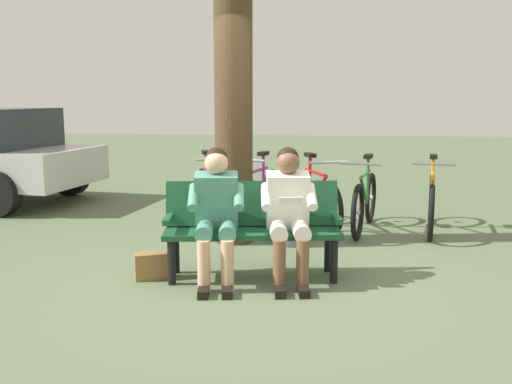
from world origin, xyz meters
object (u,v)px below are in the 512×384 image
(bench, at_px, (252,222))
(handbag, at_px, (152,266))
(litter_bin, at_px, (289,210))
(person_reading, at_px, (288,208))
(bicycle_green, at_px, (209,195))
(person_companion, at_px, (216,209))
(bicycle_red, at_px, (258,197))
(bicycle_blue, at_px, (315,200))
(bicycle_orange, at_px, (365,202))
(tree_trunk, at_px, (233,77))
(bicycle_purple, at_px, (431,202))

(bench, bearing_deg, handbag, 5.00)
(handbag, relative_size, litter_bin, 0.39)
(person_reading, xyz_separation_m, bicycle_green, (1.16, -2.34, -0.31))
(person_companion, distance_m, bicycle_red, 2.40)
(bench, distance_m, handbag, 1.00)
(bench, distance_m, bicycle_blue, 2.12)
(handbag, height_order, bicycle_orange, bicycle_orange)
(bench, height_order, bicycle_red, bicycle_red)
(handbag, height_order, litter_bin, litter_bin)
(person_companion, distance_m, handbag, 0.82)
(bicycle_orange, bearing_deg, person_reading, -8.82)
(tree_trunk, xyz_separation_m, bicycle_red, (-0.18, -0.92, -1.50))
(bench, bearing_deg, bicycle_red, -93.37)
(bicycle_red, xyz_separation_m, bicycle_green, (0.66, -0.05, 0.00))
(handbag, distance_m, litter_bin, 1.85)
(bench, height_order, person_companion, person_companion)
(person_companion, relative_size, bicycle_green, 0.76)
(person_companion, height_order, litter_bin, person_companion)
(tree_trunk, relative_size, bicycle_blue, 2.36)
(tree_trunk, xyz_separation_m, bicycle_purple, (-2.35, -0.76, -1.50))
(bench, distance_m, person_reading, 0.39)
(person_companion, bearing_deg, bicycle_orange, -132.30)
(handbag, height_order, bicycle_green, bicycle_green)
(person_companion, xyz_separation_m, handbag, (0.61, -0.00, -0.54))
(person_reading, relative_size, bicycle_purple, 0.72)
(bicycle_purple, height_order, bicycle_blue, same)
(bench, relative_size, person_reading, 1.37)
(bench, xyz_separation_m, bicycle_purple, (-2.00, -2.00, -0.15))
(person_companion, xyz_separation_m, bicycle_blue, (-0.87, -2.24, -0.30))
(bicycle_orange, bearing_deg, tree_trunk, -51.96)
(handbag, xyz_separation_m, bicycle_blue, (-1.47, -2.24, 0.24))
(bicycle_orange, height_order, bicycle_green, same)
(bicycle_purple, height_order, bicycle_green, same)
(handbag, distance_m, bicycle_orange, 3.00)
(bench, height_order, tree_trunk, tree_trunk)
(bicycle_blue, relative_size, bicycle_green, 1.00)
(person_reading, distance_m, tree_trunk, 1.94)
(bicycle_blue, distance_m, bicycle_red, 0.74)
(bicycle_purple, relative_size, bicycle_blue, 1.05)
(bicycle_red, bearing_deg, person_companion, 12.31)
(tree_trunk, relative_size, bicycle_orange, 2.26)
(litter_bin, bearing_deg, tree_trunk, -4.94)
(person_companion, distance_m, bicycle_orange, 2.63)
(tree_trunk, height_order, bicycle_green, tree_trunk)
(tree_trunk, height_order, bicycle_red, tree_trunk)
(bench, height_order, bicycle_purple, bicycle_purple)
(person_reading, height_order, person_companion, same)
(bicycle_green, bearing_deg, bench, -1.12)
(bicycle_purple, bearing_deg, person_reading, -27.13)
(bicycle_blue, bearing_deg, bicycle_green, -119.40)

